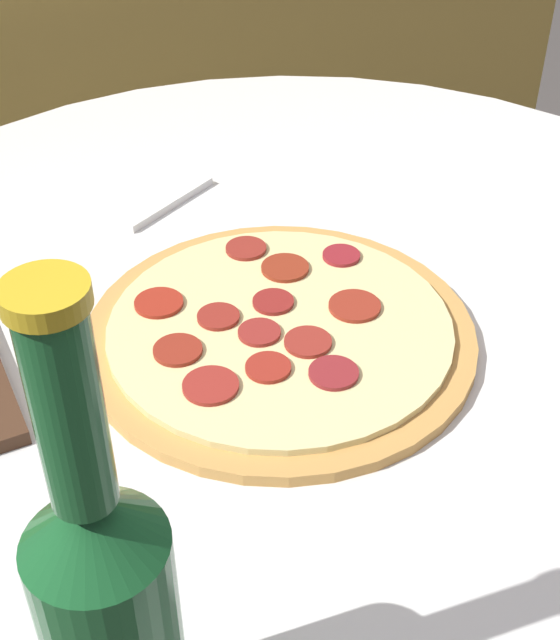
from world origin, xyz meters
name	(u,v)px	position (x,y,z in m)	size (l,w,h in m)	color
table	(297,445)	(0.00, 0.00, 0.58)	(0.93, 0.93, 0.77)	silver
pizza	(279,332)	(-0.04, -0.05, 0.77)	(0.31, 0.31, 0.02)	#C68E47
beer_bottle	(110,618)	(-0.25, -0.32, 0.87)	(0.06, 0.06, 0.29)	#195628
napkin	(148,194)	(-0.07, 0.21, 0.77)	(0.14, 0.12, 0.01)	white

